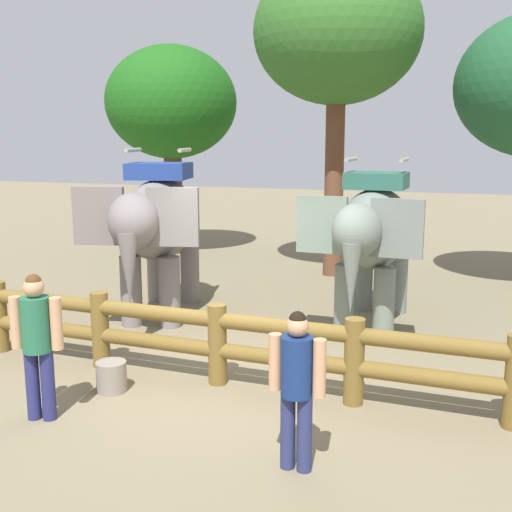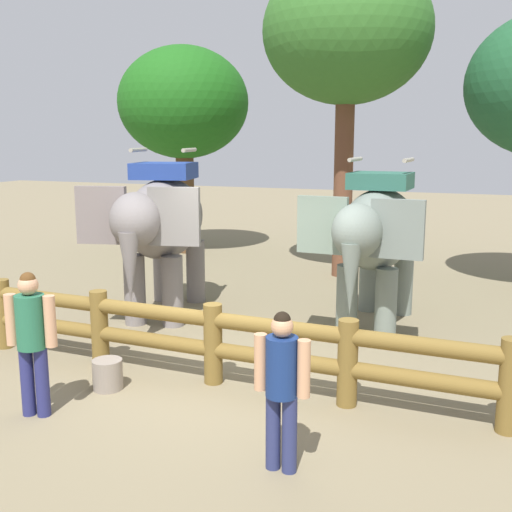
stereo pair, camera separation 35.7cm
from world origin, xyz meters
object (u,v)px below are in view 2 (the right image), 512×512
object	(u,v)px
elephant_center	(376,234)
tree_back_center	(347,34)
tree_far_left	(183,104)
tourist_man_in_blue	(31,334)
elephant_near_left	(162,223)
tourist_woman_in_black	(282,380)
feed_bucket	(108,374)
log_fence	(213,338)

from	to	relation	value
elephant_center	tree_back_center	size ratio (longest dim) A/B	0.47
tree_far_left	tree_back_center	distance (m)	5.07
tourist_man_in_blue	elephant_near_left	bearing A→B (deg)	99.08
tourist_woman_in_black	tree_far_left	world-z (taller)	tree_far_left
tourist_man_in_blue	tree_far_left	world-z (taller)	tree_far_left
elephant_center	feed_bucket	xyz separation A→B (m)	(-2.63, -3.83, -1.38)
tourist_woman_in_black	feed_bucket	xyz separation A→B (m)	(-2.67, 1.06, -0.71)
tree_back_center	elephant_center	bearing A→B (deg)	-68.84
elephant_center	log_fence	bearing A→B (deg)	-114.92
tourist_man_in_blue	tree_far_left	xyz separation A→B (m)	(-3.18, 9.84, 3.03)
log_fence	feed_bucket	world-z (taller)	log_fence
tourist_woman_in_black	tree_back_center	world-z (taller)	tree_back_center
tourist_woman_in_black	feed_bucket	distance (m)	2.96
tourist_woman_in_black	log_fence	bearing A→B (deg)	131.29
log_fence	tourist_man_in_blue	xyz separation A→B (m)	(-1.48, -1.60, 0.36)
tree_back_center	feed_bucket	world-z (taller)	tree_back_center
elephant_near_left	tree_back_center	bearing A→B (deg)	63.39
tourist_man_in_blue	feed_bucket	world-z (taller)	tourist_man_in_blue
tree_far_left	feed_bucket	world-z (taller)	tree_far_left
tree_far_left	tourist_woman_in_black	bearing A→B (deg)	-58.21
tree_back_center	log_fence	bearing A→B (deg)	-90.32
log_fence	elephant_near_left	distance (m)	3.47
tourist_woman_in_black	tourist_man_in_blue	bearing A→B (deg)	177.67
elephant_near_left	tourist_man_in_blue	world-z (taller)	elephant_near_left
tourist_man_in_blue	tree_back_center	xyz separation A→B (m)	(1.52, 8.47, 4.35)
elephant_near_left	feed_bucket	world-z (taller)	elephant_near_left
log_fence	tree_back_center	bearing A→B (deg)	89.68
tree_far_left	tree_back_center	world-z (taller)	tree_back_center
tourist_woman_in_black	tree_back_center	distance (m)	9.77
elephant_center	tree_far_left	xyz separation A→B (m)	(-6.14, 5.08, 2.42)
tourist_man_in_blue	tree_far_left	distance (m)	10.78
log_fence	feed_bucket	size ratio (longest dim) A/B	19.07
elephant_near_left	tree_back_center	distance (m)	6.09
tourist_woman_in_black	tree_far_left	size ratio (longest dim) A/B	0.28
elephant_center	tourist_woman_in_black	size ratio (longest dim) A/B	2.08
elephant_center	tourist_man_in_blue	world-z (taller)	elephant_center
elephant_near_left	elephant_center	bearing A→B (deg)	10.14
tourist_woman_in_black	tree_back_center	xyz separation A→B (m)	(-1.47, 8.59, 4.41)
elephant_center	tourist_man_in_blue	xyz separation A→B (m)	(-2.95, -4.77, -0.61)
feed_bucket	tree_far_left	bearing A→B (deg)	111.48
log_fence	elephant_center	distance (m)	3.62
feed_bucket	tree_back_center	bearing A→B (deg)	80.99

